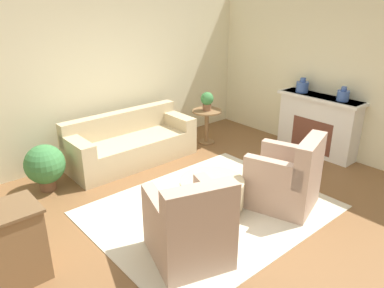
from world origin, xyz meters
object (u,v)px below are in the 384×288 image
object	(u,v)px
couch	(131,144)
ottoman_table	(212,192)
armchair_right	(287,180)
side_table	(207,121)
armchair_left	(190,229)
potted_plant_floor	(45,165)
vase_mantel_near	(302,86)
potted_plant_on_side_table	(207,100)
vase_mantel_far	(343,95)

from	to	relation	value
couch	ottoman_table	distance (m)	2.08
armchair_right	side_table	bearing A→B (deg)	72.18
armchair_left	side_table	distance (m)	3.45
couch	potted_plant_floor	distance (m)	1.49
vase_mantel_near	side_table	bearing A→B (deg)	132.37
ottoman_table	potted_plant_floor	distance (m)	2.47
couch	vase_mantel_near	world-z (taller)	vase_mantel_near
armchair_right	potted_plant_floor	xyz separation A→B (m)	(-2.27, 2.57, 0.00)
couch	potted_plant_on_side_table	xyz separation A→B (m)	(1.56, -0.22, 0.54)
couch	armchair_right	world-z (taller)	armchair_right
side_table	vase_mantel_far	size ratio (longest dim) A/B	2.74
armchair_right	ottoman_table	distance (m)	1.03
armchair_right	vase_mantel_near	world-z (taller)	vase_mantel_near
couch	ottoman_table	world-z (taller)	couch
ottoman_table	potted_plant_on_side_table	size ratio (longest dim) A/B	2.41
armchair_right	potted_plant_floor	world-z (taller)	armchair_right
couch	vase_mantel_far	distance (m)	3.63
vase_mantel_near	potted_plant_on_side_table	distance (m)	1.73
side_table	armchair_right	bearing A→B (deg)	-107.82
side_table	potted_plant_on_side_table	xyz separation A→B (m)	(-0.00, -0.00, 0.40)
vase_mantel_far	potted_plant_on_side_table	size ratio (longest dim) A/B	0.68
ottoman_table	potted_plant_on_side_table	bearing A→B (deg)	48.60
armchair_left	side_table	size ratio (longest dim) A/B	1.59
side_table	vase_mantel_far	world-z (taller)	vase_mantel_far
potted_plant_floor	ottoman_table	bearing A→B (deg)	-55.14
vase_mantel_far	potted_plant_floor	size ratio (longest dim) A/B	0.34
armchair_right	vase_mantel_near	bearing A→B (deg)	30.77
couch	ottoman_table	bearing A→B (deg)	-92.01
couch	armchair_left	size ratio (longest dim) A/B	2.09
armchair_left	potted_plant_floor	size ratio (longest dim) A/B	1.49
ottoman_table	vase_mantel_far	size ratio (longest dim) A/B	3.53
vase_mantel_near	vase_mantel_far	size ratio (longest dim) A/B	1.08
couch	vase_mantel_far	xyz separation A→B (m)	(2.71, -2.26, 0.84)
armchair_right	potted_plant_floor	bearing A→B (deg)	131.49
side_table	potted_plant_floor	world-z (taller)	potted_plant_floor
vase_mantel_near	armchair_left	bearing A→B (deg)	-162.50
ottoman_table	potted_plant_on_side_table	world-z (taller)	potted_plant_on_side_table
vase_mantel_near	couch	bearing A→B (deg)	151.32
couch	vase_mantel_far	size ratio (longest dim) A/B	9.13
potted_plant_on_side_table	potted_plant_floor	xyz separation A→B (m)	(-3.05, 0.17, -0.46)
armchair_left	vase_mantel_near	distance (m)	3.88
ottoman_table	vase_mantel_far	xyz separation A→B (m)	(2.78, -0.18, 0.85)
potted_plant_on_side_table	vase_mantel_far	bearing A→B (deg)	-60.58
couch	armchair_right	distance (m)	2.74
ottoman_table	side_table	world-z (taller)	side_table
couch	armchair_left	xyz separation A→B (m)	(-0.91, -2.63, 0.08)
vase_mantel_far	side_table	bearing A→B (deg)	119.42
ottoman_table	side_table	size ratio (longest dim) A/B	1.29
couch	potted_plant_floor	xyz separation A→B (m)	(-1.48, -0.05, 0.08)
couch	armchair_right	xyz separation A→B (m)	(0.79, -2.63, 0.08)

